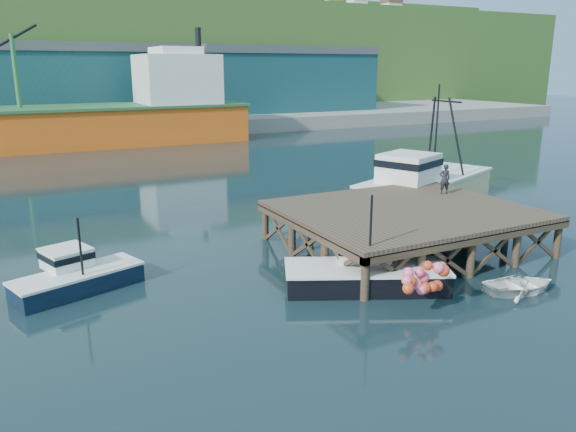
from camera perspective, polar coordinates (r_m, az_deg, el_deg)
ground at (r=26.86m, az=2.36°, el=-4.90°), size 300.00×300.00×0.00m
wharf at (r=29.16m, az=12.02°, el=0.38°), size 12.00×10.00×2.62m
far_quay at (r=93.13m, az=-19.72°, el=9.11°), size 160.00×40.00×2.00m
warehouse_mid at (r=87.86m, az=-19.57°, el=12.43°), size 28.00×16.00×9.00m
warehouse_right at (r=96.82m, az=-1.27°, el=13.42°), size 30.00×16.00×9.00m
cargo_ship at (r=70.28m, az=-24.19°, el=8.94°), size 55.50×10.00×13.75m
hillside at (r=122.58m, az=-22.21°, el=14.79°), size 220.00×50.00×22.00m
boat_navy at (r=25.29m, az=-20.82°, el=-5.61°), size 5.58×3.72×3.28m
boat_black at (r=24.23m, az=7.86°, el=-5.34°), size 7.23×6.04×4.21m
trawler at (r=38.50m, az=13.61°, el=3.36°), size 12.71×8.55×8.02m
dinghy at (r=25.40m, az=22.54°, el=-6.49°), size 3.54×2.83×0.65m
dockworker at (r=32.89m, az=15.63°, el=3.64°), size 0.72×0.60×1.70m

